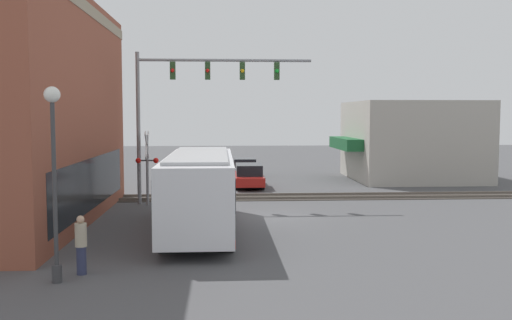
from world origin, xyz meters
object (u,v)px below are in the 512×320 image
streetlamp (54,167)px  parked_car_silver (244,168)px  city_bus (200,189)px  pedestrian_by_lamp (81,244)px  parked_car_red (249,176)px  crossing_signal (147,161)px

streetlamp → parked_car_silver: size_ratio=1.22×
city_bus → parked_car_silver: city_bus is taller
city_bus → parked_car_silver: size_ratio=2.32×
parked_car_silver → pedestrian_by_lamp: pedestrian_by_lamp is taller
streetlamp → city_bus: bearing=-29.1°
streetlamp → parked_car_silver: bearing=-13.0°
parked_car_red → crossing_signal: bearing=141.3°
crossing_signal → pedestrian_by_lamp: 12.98m
parked_car_silver → streetlamp: bearing=167.0°
streetlamp → parked_car_red: (20.61, -6.31, -2.52)m
streetlamp → parked_car_silver: (27.33, -6.31, -2.57)m
city_bus → parked_car_red: 14.22m
city_bus → pedestrian_by_lamp: size_ratio=5.91×
crossing_signal → parked_car_silver: bearing=-22.2°
parked_car_silver → pedestrian_by_lamp: (-26.55, 5.83, 0.25)m
crossing_signal → parked_car_silver: (13.65, -5.56, -1.66)m
crossing_signal → parked_car_silver: crossing_signal is taller
crossing_signal → parked_car_silver: 14.83m
crossing_signal → pedestrian_by_lamp: (-12.90, 0.27, -1.41)m
crossing_signal → streetlamp: (-13.68, 0.75, 0.92)m
city_bus → parked_car_red: city_bus is taller
streetlamp → parked_car_silver: streetlamp is taller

